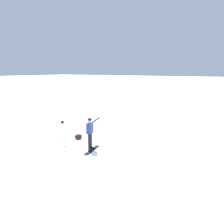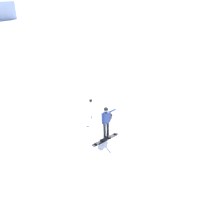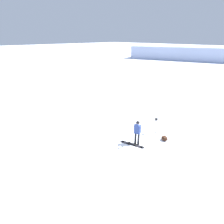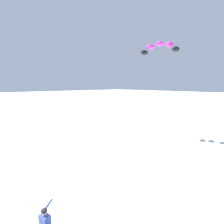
% 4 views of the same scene
% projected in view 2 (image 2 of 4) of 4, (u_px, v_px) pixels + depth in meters
% --- Properties ---
extents(ground_plane, '(300.00, 300.00, 0.00)m').
position_uv_depth(ground_plane, '(115.00, 135.00, 13.15)').
color(ground_plane, white).
extents(snowboarder, '(0.64, 0.59, 1.73)m').
position_uv_depth(snowboarder, '(106.00, 119.00, 12.56)').
color(snowboarder, black).
rests_on(snowboarder, ground_plane).
extents(snowboard, '(0.65, 1.69, 0.10)m').
position_uv_depth(snowboard, '(105.00, 139.00, 12.75)').
color(snowboard, black).
rests_on(snowboard, ground_plane).
extents(gear_bag_large, '(0.57, 0.61, 0.30)m').
position_uv_depth(gear_bag_large, '(109.00, 115.00, 14.77)').
color(gear_bag_large, black).
rests_on(gear_bag_large, ground_plane).
extents(camera_tripod, '(0.61, 0.57, 1.26)m').
position_uv_depth(camera_tripod, '(91.00, 105.00, 14.27)').
color(camera_tripod, '#262628').
rests_on(camera_tripod, ground_plane).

